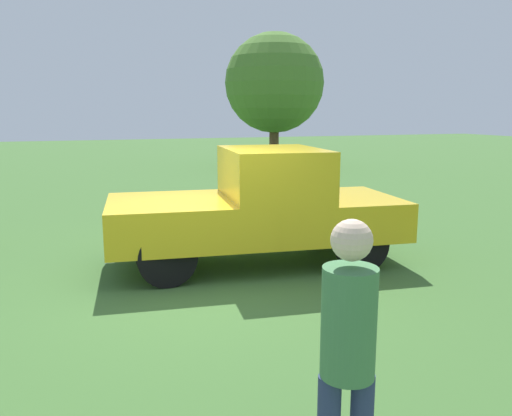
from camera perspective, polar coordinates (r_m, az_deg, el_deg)
The scene contains 4 objects.
ground_plane at distance 7.30m, azimuth -5.09°, elevation -8.57°, with size 80.00×80.00×0.00m, color #3D662D.
pickup_truck at distance 8.12m, azimuth 0.80°, elevation 0.43°, with size 4.75×2.44×1.84m.
person_bystander at distance 3.13m, azimuth 10.17°, elevation -15.36°, with size 0.39×0.39×1.81m.
tree_back_right at distance 22.70m, azimuth 2.06°, elevation 13.70°, with size 4.26×4.26×5.75m.
Camera 1 is at (1.73, 6.67, 2.40)m, focal length 35.95 mm.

